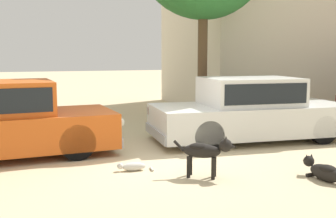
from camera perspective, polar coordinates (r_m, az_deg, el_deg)
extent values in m
plane|color=#CCB78E|center=(7.94, -1.19, -6.71)|extent=(80.00, 80.00, 0.00)
cube|color=#D15619|center=(8.51, -21.48, -2.92)|extent=(4.24, 1.97, 0.67)
cube|color=#999BA0|center=(8.83, -8.00, -3.59)|extent=(0.23, 1.68, 0.20)
sphere|color=silver|center=(9.42, -8.92, -0.58)|extent=(0.20, 0.20, 0.20)
sphere|color=silver|center=(8.14, -6.62, -1.83)|extent=(0.20, 0.20, 0.20)
cylinder|color=black|center=(9.38, -13.97, -2.61)|extent=(0.69, 0.24, 0.67)
cylinder|color=black|center=(7.92, -12.26, -4.42)|extent=(0.69, 0.24, 0.67)
cube|color=silver|center=(9.71, 11.18, -1.34)|extent=(4.55, 2.15, 0.66)
cube|color=silver|center=(9.61, 11.04, 2.39)|extent=(2.15, 1.72, 0.61)
cube|color=black|center=(9.61, 11.04, 2.45)|extent=(1.98, 1.73, 0.43)
cube|color=#999BA0|center=(10.88, 21.59, -1.94)|extent=(0.25, 1.80, 0.20)
cube|color=#999BA0|center=(9.00, -1.51, -3.30)|extent=(0.25, 1.80, 0.20)
sphere|color=silver|center=(11.44, 19.61, 0.45)|extent=(0.20, 0.20, 0.20)
cube|color=red|center=(9.71, -2.62, -0.22)|extent=(0.05, 0.18, 0.18)
cube|color=red|center=(8.18, -0.21, -1.68)|extent=(0.05, 0.18, 0.18)
cylinder|color=black|center=(11.07, 15.48, -1.24)|extent=(0.64, 0.25, 0.63)
cylinder|color=black|center=(9.72, 20.35, -2.64)|extent=(0.64, 0.25, 0.63)
cylinder|color=black|center=(10.00, 2.22, -1.90)|extent=(0.64, 0.25, 0.63)
cylinder|color=black|center=(8.48, 5.50, -3.64)|extent=(0.64, 0.25, 0.63)
cylinder|color=black|center=(6.80, 6.34, -7.68)|extent=(0.06, 0.06, 0.35)
cylinder|color=black|center=(6.64, 6.15, -8.07)|extent=(0.06, 0.06, 0.35)
cylinder|color=black|center=(6.86, 3.07, -7.52)|extent=(0.06, 0.06, 0.35)
cylinder|color=black|center=(6.70, 2.81, -7.89)|extent=(0.06, 0.06, 0.35)
ellipsoid|color=black|center=(6.69, 4.61, -5.70)|extent=(0.63, 0.52, 0.22)
ellipsoid|color=black|center=(6.68, 4.23, -5.17)|extent=(0.40, 0.36, 0.12)
sphere|color=black|center=(6.62, 7.83, -4.94)|extent=(0.21, 0.21, 0.21)
cone|color=black|center=(6.61, 8.76, -5.10)|extent=(0.16, 0.16, 0.11)
cone|color=black|center=(6.66, 7.89, -4.04)|extent=(0.10, 0.10, 0.09)
cone|color=black|center=(6.54, 7.79, -4.25)|extent=(0.10, 0.10, 0.09)
cylinder|color=black|center=(6.74, 1.46, -5.00)|extent=(0.18, 0.14, 0.18)
cylinder|color=black|center=(7.15, 18.65, -8.49)|extent=(0.11, 0.07, 0.06)
cylinder|color=black|center=(7.24, 19.43, -8.32)|extent=(0.11, 0.07, 0.06)
ellipsoid|color=black|center=(6.99, 20.64, -8.15)|extent=(0.29, 0.62, 0.25)
ellipsoid|color=black|center=(6.94, 20.94, -7.68)|extent=(0.25, 0.35, 0.14)
sphere|color=black|center=(7.21, 18.60, -6.73)|extent=(0.18, 0.18, 0.18)
cone|color=black|center=(7.27, 18.09, -6.69)|extent=(0.11, 0.11, 0.10)
cone|color=black|center=(7.15, 18.32, -6.18)|extent=(0.07, 0.07, 0.08)
cone|color=black|center=(7.22, 18.93, -6.07)|extent=(0.07, 0.07, 0.08)
ellipsoid|color=beige|center=(7.13, -4.67, -7.80)|extent=(0.41, 0.19, 0.14)
sphere|color=beige|center=(7.10, -6.53, -7.72)|extent=(0.10, 0.10, 0.10)
cone|color=beige|center=(7.06, -6.52, -7.45)|extent=(0.04, 0.04, 0.04)
cone|color=beige|center=(7.11, -6.56, -7.34)|extent=(0.04, 0.04, 0.04)
cylinder|color=beige|center=(7.17, -2.25, -8.11)|extent=(0.06, 0.22, 0.04)
cylinder|color=brown|center=(11.27, 4.70, 5.68)|extent=(0.26, 0.26, 3.18)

